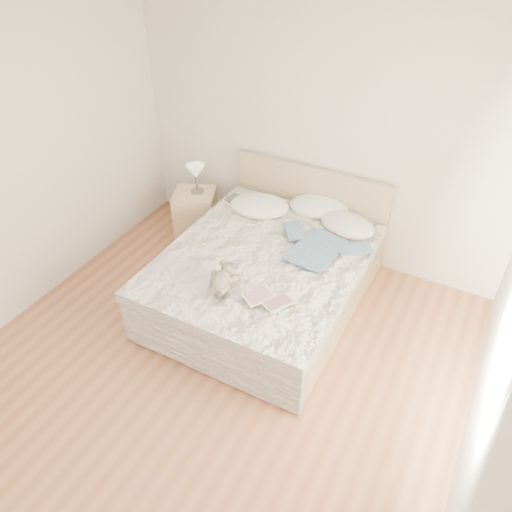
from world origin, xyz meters
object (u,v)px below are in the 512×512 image
bed (267,275)px  nightstand (196,214)px  table_lamp (196,173)px  childrens_book (268,300)px  teddy_bear (220,286)px  photo_book (240,202)px

bed → nightstand: bed is taller
bed → table_lamp: bed is taller
table_lamp → childrens_book: 2.00m
bed → teddy_bear: (-0.09, -0.68, 0.34)m
table_lamp → teddy_bear: table_lamp is taller
nightstand → photo_book: 0.70m
bed → table_lamp: bearing=151.7°
nightstand → table_lamp: bearing=62.0°
bed → teddy_bear: bearing=-97.7°
childrens_book → teddy_bear: bearing=-141.2°
teddy_bear → photo_book: bearing=102.3°
childrens_book → photo_book: bearing=158.8°
nightstand → photo_book: (0.61, -0.02, 0.35)m
photo_book → childrens_book: size_ratio=0.92×
nightstand → photo_book: bearing=-2.0°
nightstand → table_lamp: (0.02, 0.04, 0.51)m
table_lamp → photo_book: table_lamp is taller
bed → photo_book: size_ratio=6.39×
photo_book → childrens_book: (0.95, -1.21, 0.00)m
bed → childrens_book: (0.33, -0.62, 0.32)m
table_lamp → bed: bearing=-28.3°
nightstand → photo_book: size_ratio=1.67×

